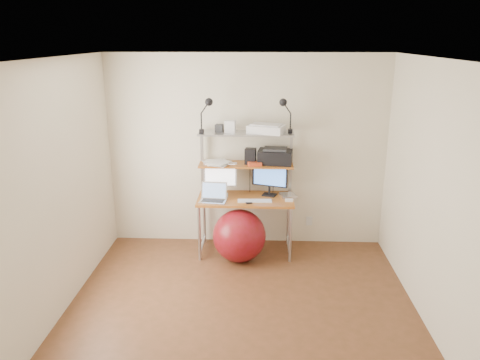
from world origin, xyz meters
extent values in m
plane|color=brown|center=(0.00, 0.00, 0.00)|extent=(3.60, 3.60, 0.00)
plane|color=white|center=(0.00, 0.00, 2.50)|extent=(3.60, 3.60, 0.00)
plane|color=beige|center=(0.00, 1.80, 1.25)|extent=(3.60, 0.00, 3.60)
plane|color=beige|center=(0.00, -1.80, 1.25)|extent=(3.60, 0.00, 3.60)
plane|color=beige|center=(-1.80, 0.00, 1.25)|extent=(0.00, 3.60, 3.60)
plane|color=beige|center=(1.80, 0.00, 1.25)|extent=(0.00, 3.60, 3.60)
cube|color=#A85D20|center=(0.00, 1.44, 0.72)|extent=(1.20, 0.60, 0.03)
cylinder|color=#A6A6AA|center=(-0.56, 1.18, 0.35)|extent=(0.04, 0.04, 0.71)
cylinder|color=#A6A6AA|center=(-0.56, 1.70, 0.35)|extent=(0.04, 0.04, 0.71)
cylinder|color=#A6A6AA|center=(0.56, 1.18, 0.35)|extent=(0.04, 0.04, 0.71)
cylinder|color=#A6A6AA|center=(0.56, 1.70, 0.35)|extent=(0.04, 0.04, 0.71)
cube|color=#A6A6AA|center=(-0.57, 1.70, 1.15)|extent=(0.03, 0.04, 0.84)
cube|color=#A6A6AA|center=(0.57, 1.70, 1.15)|extent=(0.03, 0.04, 0.84)
cube|color=#A85D20|center=(0.00, 1.57, 1.14)|extent=(1.18, 0.34, 0.02)
cube|color=#A6A6AA|center=(0.00, 1.57, 1.54)|extent=(1.18, 0.34, 0.02)
cube|color=silver|center=(0.85, 1.79, 0.30)|extent=(0.08, 0.01, 0.12)
cube|color=#B7B7BC|center=(-0.32, 1.50, 0.75)|extent=(0.20, 0.16, 0.01)
cylinder|color=#B7B7BC|center=(-0.32, 1.52, 0.81)|extent=(0.03, 0.03, 0.10)
cube|color=#B7B7BC|center=(-0.32, 1.52, 1.02)|extent=(0.42, 0.06, 0.31)
plane|color=white|center=(-0.32, 1.51, 1.02)|extent=(0.38, 0.03, 0.38)
cube|color=black|center=(0.30, 1.55, 0.75)|extent=(0.20, 0.18, 0.01)
cylinder|color=black|center=(0.30, 1.57, 0.81)|extent=(0.03, 0.03, 0.10)
cube|color=black|center=(0.30, 1.57, 1.00)|extent=(0.45, 0.17, 0.28)
plane|color=#417ADD|center=(0.30, 1.56, 1.00)|extent=(0.40, 0.13, 0.42)
cube|color=silver|center=(-0.40, 1.28, 0.75)|extent=(0.34, 0.26, 0.02)
cube|color=#2B2B2E|center=(-0.40, 1.28, 0.76)|extent=(0.29, 0.16, 0.00)
cube|color=silver|center=(-0.38, 1.40, 0.86)|extent=(0.33, 0.10, 0.21)
plane|color=#6882AE|center=(-0.38, 1.40, 0.86)|extent=(0.30, 0.11, 0.28)
cube|color=silver|center=(0.12, 1.32, 0.75)|extent=(0.42, 0.13, 0.01)
cube|color=silver|center=(0.54, 1.34, 0.75)|extent=(0.10, 0.06, 0.03)
cube|color=silver|center=(0.54, 1.51, 0.76)|extent=(0.22, 0.22, 0.03)
cube|color=black|center=(0.04, 1.28, 0.75)|extent=(0.11, 0.15, 0.01)
cube|color=black|center=(0.37, 1.60, 1.24)|extent=(0.45, 0.34, 0.17)
cube|color=#2B2B2E|center=(0.37, 1.60, 1.34)|extent=(0.31, 0.25, 0.03)
cube|color=black|center=(0.06, 1.57, 1.25)|extent=(0.15, 0.15, 0.19)
cube|color=#C3411F|center=(0.11, 1.48, 1.17)|extent=(0.18, 0.14, 0.04)
cube|color=silver|center=(0.25, 1.55, 1.60)|extent=(0.49, 0.39, 0.10)
cube|color=#B7B7BC|center=(0.25, 1.55, 1.66)|extent=(0.41, 0.31, 0.02)
cube|color=silver|center=(-0.20, 1.56, 1.62)|extent=(0.14, 0.12, 0.15)
cube|color=#2B2B2E|center=(-0.33, 1.60, 1.60)|extent=(0.11, 0.11, 0.09)
cube|color=black|center=(-0.54, 1.47, 1.58)|extent=(0.05, 0.06, 0.05)
cylinder|color=black|center=(-0.54, 1.47, 1.70)|extent=(0.02, 0.02, 0.19)
sphere|color=black|center=(-0.44, 1.46, 1.94)|extent=(0.10, 0.10, 0.10)
cube|color=black|center=(0.54, 1.54, 1.58)|extent=(0.05, 0.06, 0.05)
cylinder|color=black|center=(0.54, 1.54, 1.70)|extent=(0.02, 0.02, 0.19)
sphere|color=black|center=(0.44, 1.53, 1.93)|extent=(0.09, 0.09, 0.09)
sphere|color=maroon|center=(-0.07, 1.20, 0.33)|extent=(0.66, 0.66, 0.66)
cube|color=white|center=(-0.42, 1.59, 1.15)|extent=(0.31, 0.34, 0.00)
cube|color=white|center=(-0.32, 1.52, 1.16)|extent=(0.29, 0.33, 0.00)
cube|color=white|center=(-0.39, 1.61, 1.16)|extent=(0.28, 0.33, 0.00)
cube|color=white|center=(-0.35, 1.55, 1.17)|extent=(0.22, 0.29, 0.00)
cube|color=white|center=(-0.34, 1.57, 1.17)|extent=(0.28, 0.33, 0.00)
cube|color=white|center=(-0.33, 1.51, 1.18)|extent=(0.31, 0.34, 0.00)
camera|label=1|loc=(0.17, -4.11, 2.68)|focal=35.00mm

